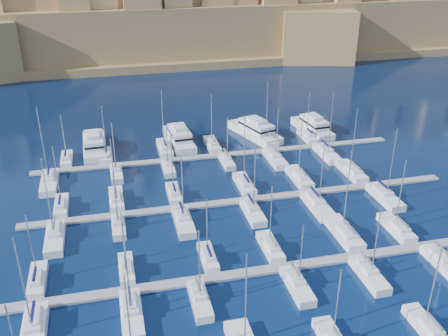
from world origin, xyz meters
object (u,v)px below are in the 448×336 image
object	(u,v)px
motor_yacht_b	(179,137)
motor_yacht_c	(255,130)
sailboat_4	(427,327)
motor_yacht_d	(313,126)
motor_yacht_a	(94,145)

from	to	relation	value
motor_yacht_b	motor_yacht_c	world-z (taller)	same
sailboat_4	motor_yacht_d	world-z (taller)	sailboat_4
motor_yacht_a	motor_yacht_c	xyz separation A→B (m)	(39.82, 0.34, -0.00)
motor_yacht_a	motor_yacht_b	distance (m)	20.25
sailboat_4	motor_yacht_b	bearing A→B (deg)	106.91
sailboat_4	motor_yacht_c	xyz separation A→B (m)	(-1.88, 71.07, 1.00)
motor_yacht_b	motor_yacht_d	xyz separation A→B (m)	(34.78, -0.50, 0.00)
motor_yacht_b	motor_yacht_c	xyz separation A→B (m)	(19.57, 0.51, 0.00)
motor_yacht_b	motor_yacht_c	distance (m)	19.58
sailboat_4	motor_yacht_c	bearing A→B (deg)	91.51
motor_yacht_a	motor_yacht_b	bearing A→B (deg)	-0.46
motor_yacht_a	motor_yacht_b	xyz separation A→B (m)	(20.25, -0.16, -0.00)
motor_yacht_b	motor_yacht_d	distance (m)	34.78
motor_yacht_a	sailboat_4	bearing A→B (deg)	-59.48
sailboat_4	motor_yacht_d	bearing A→B (deg)	79.22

